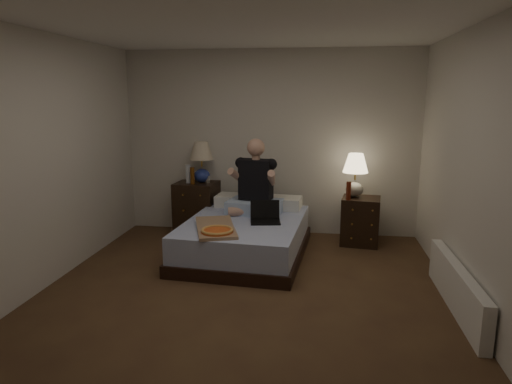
# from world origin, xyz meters

# --- Properties ---
(floor) EXTENTS (4.00, 4.50, 0.00)m
(floor) POSITION_xyz_m (0.00, 0.00, 0.00)
(floor) COLOR brown
(floor) RESTS_ON ground
(ceiling) EXTENTS (4.00, 4.50, 0.00)m
(ceiling) POSITION_xyz_m (0.00, 0.00, 2.50)
(ceiling) COLOR white
(ceiling) RESTS_ON ground
(wall_back) EXTENTS (4.00, 0.00, 2.50)m
(wall_back) POSITION_xyz_m (0.00, 2.25, 1.25)
(wall_back) COLOR silver
(wall_back) RESTS_ON ground
(wall_front) EXTENTS (4.00, 0.00, 2.50)m
(wall_front) POSITION_xyz_m (0.00, -2.25, 1.25)
(wall_front) COLOR silver
(wall_front) RESTS_ON ground
(wall_left) EXTENTS (0.00, 4.50, 2.50)m
(wall_left) POSITION_xyz_m (-2.00, 0.00, 1.25)
(wall_left) COLOR silver
(wall_left) RESTS_ON ground
(wall_right) EXTENTS (0.00, 4.50, 2.50)m
(wall_right) POSITION_xyz_m (2.00, 0.00, 1.25)
(wall_right) COLOR silver
(wall_right) RESTS_ON ground
(bed) EXTENTS (1.46, 1.86, 0.44)m
(bed) POSITION_xyz_m (-0.18, 1.21, 0.22)
(bed) COLOR #5B6FB6
(bed) RESTS_ON floor
(nightstand_left) EXTENTS (0.59, 0.54, 0.72)m
(nightstand_left) POSITION_xyz_m (-0.99, 2.05, 0.36)
(nightstand_left) COLOR black
(nightstand_left) RESTS_ON floor
(nightstand_right) EXTENTS (0.52, 0.48, 0.61)m
(nightstand_right) POSITION_xyz_m (1.22, 1.85, 0.31)
(nightstand_right) COLOR black
(nightstand_right) RESTS_ON floor
(lamp_left) EXTENTS (0.39, 0.39, 0.56)m
(lamp_left) POSITION_xyz_m (-0.91, 2.05, 1.00)
(lamp_left) COLOR navy
(lamp_left) RESTS_ON nightstand_left
(lamp_right) EXTENTS (0.41, 0.41, 0.56)m
(lamp_right) POSITION_xyz_m (1.13, 1.89, 0.89)
(lamp_right) COLOR gray
(lamp_right) RESTS_ON nightstand_right
(water_bottle) EXTENTS (0.07, 0.07, 0.25)m
(water_bottle) POSITION_xyz_m (-1.08, 1.99, 0.84)
(water_bottle) COLOR silver
(water_bottle) RESTS_ON nightstand_left
(soda_can) EXTENTS (0.07, 0.07, 0.10)m
(soda_can) POSITION_xyz_m (-0.83, 2.03, 0.77)
(soda_can) COLOR beige
(soda_can) RESTS_ON nightstand_left
(beer_bottle_left) EXTENTS (0.06, 0.06, 0.23)m
(beer_bottle_left) POSITION_xyz_m (-1.01, 1.92, 0.83)
(beer_bottle_left) COLOR #5C320D
(beer_bottle_left) RESTS_ON nightstand_left
(beer_bottle_right) EXTENTS (0.06, 0.06, 0.23)m
(beer_bottle_right) POSITION_xyz_m (1.05, 1.71, 0.73)
(beer_bottle_right) COLOR #601E0D
(beer_bottle_right) RESTS_ON nightstand_right
(person) EXTENTS (0.74, 0.62, 0.93)m
(person) POSITION_xyz_m (-0.11, 1.56, 0.91)
(person) COLOR black
(person) RESTS_ON bed
(laptop) EXTENTS (0.38, 0.33, 0.24)m
(laptop) POSITION_xyz_m (0.08, 1.12, 0.56)
(laptop) COLOR black
(laptop) RESTS_ON bed
(pizza_box) EXTENTS (0.62, 0.85, 0.08)m
(pizza_box) POSITION_xyz_m (-0.37, 0.57, 0.48)
(pizza_box) COLOR #9D7C5E
(pizza_box) RESTS_ON bed
(radiator) EXTENTS (0.10, 1.60, 0.40)m
(radiator) POSITION_xyz_m (1.93, 0.08, 0.20)
(radiator) COLOR silver
(radiator) RESTS_ON floor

